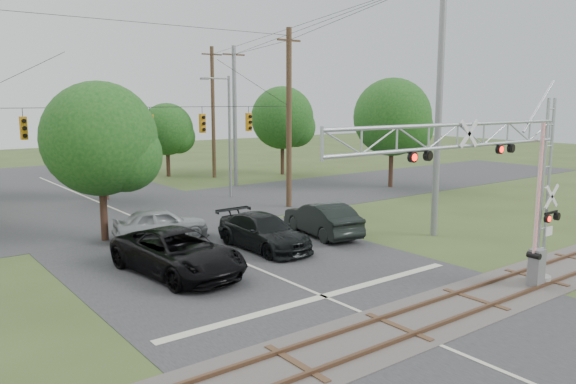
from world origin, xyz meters
TOP-DOWN VIEW (x-y plane):
  - ground at (0.00, 0.00)m, footprint 160.00×160.00m
  - road_main at (0.00, 10.00)m, footprint 14.00×90.00m
  - road_cross at (0.00, 24.00)m, footprint 90.00×12.00m
  - railroad_track at (0.00, 2.00)m, footprint 90.00×3.20m
  - crossing_gantry at (4.27, 1.64)m, footprint 11.57×0.90m
  - traffic_signal_span at (0.93, 20.00)m, footprint 19.34×0.36m
  - pickup_black at (-2.91, 11.10)m, footprint 3.78×6.80m
  - car_dark at (2.09, 12.26)m, footprint 2.38×5.64m
  - sedan_silver at (-0.94, 17.00)m, footprint 4.98×2.79m
  - suv_dark at (6.05, 12.63)m, footprint 2.73×5.53m
  - streetlight at (8.18, 25.47)m, footprint 2.31×0.24m
  - utility_poles at (2.93, 22.71)m, footprint 26.59×26.95m
  - treeline at (-1.95, 32.17)m, footprint 50.31×28.37m

SIDE VIEW (x-z plane):
  - ground at x=0.00m, z-range 0.00..0.00m
  - road_main at x=0.00m, z-range 0.00..0.02m
  - road_cross at x=0.00m, z-range 0.00..0.02m
  - railroad_track at x=0.00m, z-range -0.05..0.11m
  - sedan_silver at x=-0.94m, z-range 0.00..1.60m
  - car_dark at x=2.09m, z-range 0.00..1.62m
  - suv_dark at x=6.05m, z-range 0.00..1.74m
  - pickup_black at x=-2.91m, z-range 0.00..1.80m
  - crossing_gantry at x=4.27m, z-range 0.89..7.93m
  - streetlight at x=8.18m, z-range 0.51..9.17m
  - treeline at x=-1.95m, z-range 0.64..10.29m
  - traffic_signal_span at x=0.93m, z-range -0.01..11.49m
  - utility_poles at x=2.93m, z-range -0.77..12.80m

